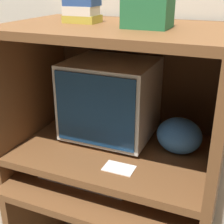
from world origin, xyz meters
name	(u,v)px	position (x,y,z in m)	size (l,w,h in m)	color
wall_back	(143,37)	(0.00, 0.72, 1.30)	(6.00, 0.06, 2.60)	beige
desk_base	(112,212)	(0.00, 0.28, 0.44)	(1.01, 0.72, 0.67)	brown
desk_monitor_shelf	(116,152)	(0.00, 0.33, 0.78)	(1.01, 0.66, 0.14)	brown
hutch_upper	(120,68)	(0.00, 0.36, 1.21)	(1.01, 0.66, 0.60)	brown
crt_monitor	(111,99)	(-0.08, 0.44, 1.02)	(0.44, 0.40, 0.41)	beige
keyboard	(85,178)	(-0.11, 0.19, 0.69)	(0.45, 0.16, 0.03)	beige
mouse	(138,192)	(0.17, 0.18, 0.69)	(0.07, 0.05, 0.03)	black
snack_bag	(179,136)	(0.30, 0.40, 0.90)	(0.22, 0.16, 0.18)	#336BB7
book_stack	(82,10)	(-0.18, 0.35, 1.46)	(0.15, 0.11, 0.11)	gold
paper_card	(119,168)	(0.09, 0.15, 0.82)	(0.14, 0.09, 0.00)	white
storage_box	(148,11)	(0.14, 0.30, 1.47)	(0.18, 0.15, 0.13)	#236638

